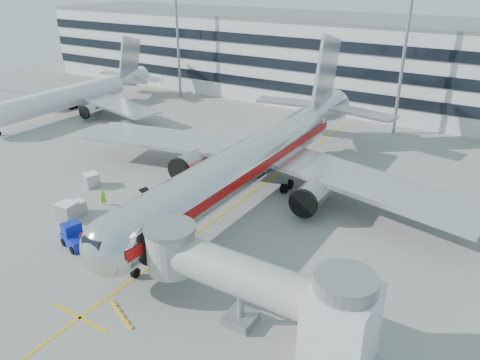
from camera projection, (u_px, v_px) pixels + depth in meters
The scene contains 15 objects.
ground at pixel (193, 235), 45.87m from camera, with size 180.00×180.00×0.00m, color gray.
lead_in_line at pixel (246, 197), 53.59m from camera, with size 0.25×70.00×0.01m, color #E3A70B.
stop_bar at pixel (80, 318), 35.05m from camera, with size 6.00×0.25×0.01m, color #E3A70B.
main_jet at pixel (254, 158), 53.17m from camera, with size 50.95×48.70×16.06m.
jet_bridge at pixel (261, 287), 32.22m from camera, with size 17.80×4.50×7.00m.
terminal at pixel (379, 63), 87.42m from camera, with size 150.00×24.25×15.60m.
light_mast_west at pixel (177, 20), 89.04m from camera, with size 2.40×1.20×25.45m.
light_mast_centre at pixel (407, 36), 68.31m from camera, with size 2.40×1.20×25.45m.
second_jet at pixel (72, 96), 83.41m from camera, with size 38.21×36.52×12.04m.
belt_loader at pixel (152, 204), 50.69m from camera, with size 4.35×2.26×2.03m.
baggage_tug at pixel (74, 237), 43.84m from camera, with size 3.31×2.53×2.23m.
cargo_container_left at pixel (78, 208), 49.52m from camera, with size 1.63×1.63×1.54m.
cargo_container_right at pixel (92, 180), 55.88m from camera, with size 2.02×2.02×1.65m.
cargo_container_front at pixel (68, 211), 48.44m from camera, with size 1.92×1.92×1.89m.
ramp_worker at pixel (103, 198), 51.38m from camera, with size 0.68×0.44×1.86m, color #74D716.
Camera 1 is at (24.84, -31.08, 23.92)m, focal length 35.00 mm.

